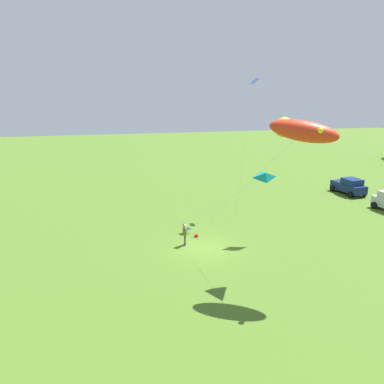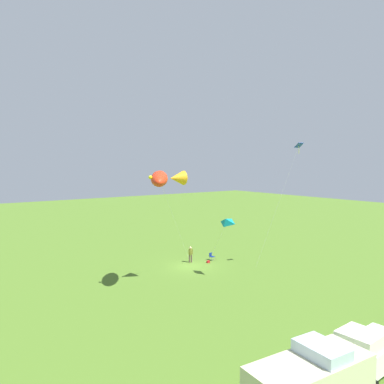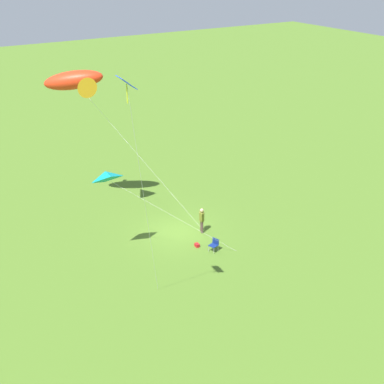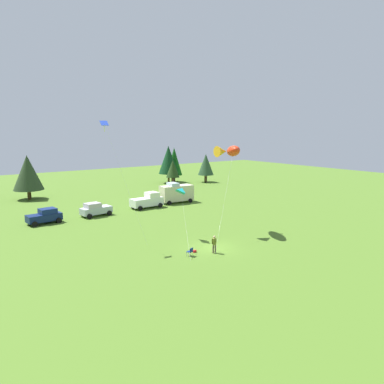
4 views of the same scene
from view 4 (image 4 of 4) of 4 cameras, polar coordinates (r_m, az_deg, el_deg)
The scene contains 12 objects.
ground_plane at distance 38.48m, azimuth 3.16°, elevation -8.51°, with size 160.00×160.00×0.00m, color #496E22.
person_kite_flyer at distance 36.70m, azimuth 3.42°, elevation -7.74°, with size 0.50×0.42×1.74m.
folding_chair at distance 35.93m, azimuth -0.25°, elevation -9.01°, with size 0.60×0.60×0.82m.
backpack_on_grass at distance 37.10m, azimuth 0.39°, elevation -9.02°, with size 0.32×0.22×0.22m, color red.
car_navy_hatch at distance 51.52m, azimuth -21.50°, elevation -3.43°, with size 4.35×2.54×1.89m.
car_silver_compact at distance 53.66m, azimuth -14.52°, elevation -2.57°, with size 4.38×2.62×1.89m.
truck_white_pickup at distance 57.83m, azimuth -6.78°, elevation -1.32°, with size 5.10×2.61×2.34m.
van_camper_beige at distance 61.37m, azimuth -2.40°, elevation -0.12°, with size 5.56×2.97×3.34m.
treeline_distant at distance 73.11m, azimuth -19.97°, elevation 3.22°, with size 62.38×9.42×8.31m.
kite_large_fish at distance 43.58m, azimuth 5.89°, elevation 6.22°, with size 8.87×7.72×10.30m.
kite_diamond_blue at distance 38.32m, azimuth -12.92°, elevation 9.28°, with size 3.56×3.03×12.76m.
kite_delta_teal at distance 40.94m, azimuth -1.49°, elevation 0.25°, with size 4.27×7.58×5.77m.
Camera 4 is at (-22.97, -28.49, 11.90)m, focal length 35.00 mm.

